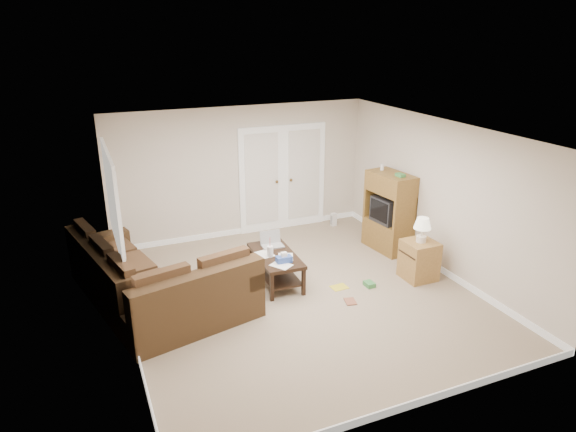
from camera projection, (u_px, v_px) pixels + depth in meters
name	position (u px, v px, depth m)	size (l,w,h in m)	color
floor	(300.00, 295.00, 7.83)	(5.50, 5.50, 0.00)	gray
ceiling	(301.00, 132.00, 6.97)	(5.00, 5.50, 0.02)	white
wall_left	(120.00, 245.00, 6.48)	(0.02, 5.50, 2.50)	beige
wall_right	(441.00, 197.00, 8.31)	(0.02, 5.50, 2.50)	beige
wall_back	(241.00, 172.00, 9.77)	(5.00, 0.02, 2.50)	beige
wall_front	(416.00, 308.00, 5.02)	(5.00, 0.02, 2.50)	beige
baseboards	(300.00, 292.00, 7.81)	(5.00, 5.50, 0.10)	white
french_doors	(283.00, 179.00, 10.13)	(1.80, 0.05, 2.13)	white
window_left	(113.00, 199.00, 7.26)	(0.05, 1.92, 1.42)	white
sectional_sofa	(150.00, 287.00, 7.33)	(2.52, 3.02, 0.89)	#432E1A
coffee_table	(276.00, 266.00, 8.16)	(0.64, 1.21, 0.81)	black
tv_armoire	(389.00, 212.00, 9.23)	(0.58, 0.94, 1.54)	brown
side_cabinet	(419.00, 257.00, 8.23)	(0.50, 0.50, 1.05)	#A1763B
space_heater	(334.00, 220.00, 10.53)	(0.11, 0.09, 0.27)	white
floor_magazine	(339.00, 287.00, 8.05)	(0.26, 0.20, 0.01)	gold
floor_greenbox	(369.00, 284.00, 8.08)	(0.13, 0.18, 0.07)	#3B8341
floor_book	(345.00, 302.00, 7.61)	(0.16, 0.21, 0.02)	brown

